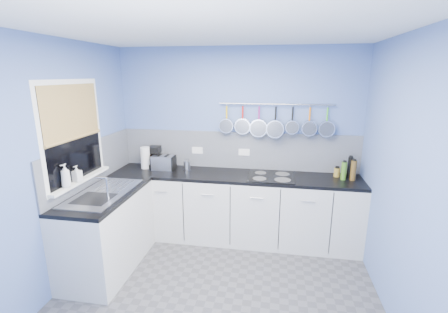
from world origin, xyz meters
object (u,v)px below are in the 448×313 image
(hob, at_px, (271,177))
(paper_towel, at_px, (145,158))
(canister, at_px, (187,165))
(soap_bottle_b, at_px, (77,174))
(toaster, at_px, (163,163))
(coffee_maker, at_px, (154,157))
(soap_bottle_a, at_px, (65,176))

(hob, bearing_deg, paper_towel, 176.44)
(paper_towel, distance_m, canister, 0.58)
(soap_bottle_b, xyz_separation_m, paper_towel, (0.30, 1.05, -0.09))
(toaster, bearing_deg, coffee_maker, 151.33)
(coffee_maker, bearing_deg, hob, -9.43)
(soap_bottle_a, relative_size, soap_bottle_b, 1.39)
(soap_bottle_a, height_order, coffee_maker, soap_bottle_a)
(paper_towel, height_order, canister, paper_towel)
(canister, height_order, hob, canister)
(soap_bottle_b, bearing_deg, toaster, 61.59)
(paper_towel, distance_m, hob, 1.72)
(canister, bearing_deg, hob, -6.71)
(soap_bottle_b, distance_m, toaster, 1.19)
(paper_towel, bearing_deg, hob, -3.56)
(soap_bottle_a, distance_m, canister, 1.55)
(soap_bottle_b, distance_m, paper_towel, 1.10)
(coffee_maker, distance_m, canister, 0.48)
(paper_towel, relative_size, toaster, 0.99)
(paper_towel, xyz_separation_m, toaster, (0.26, -0.01, -0.05))
(soap_bottle_a, height_order, toaster, soap_bottle_a)
(soap_bottle_b, height_order, toaster, soap_bottle_b)
(paper_towel, height_order, coffee_maker, paper_towel)
(coffee_maker, relative_size, toaster, 0.99)
(soap_bottle_a, bearing_deg, canister, 55.21)
(canister, bearing_deg, soap_bottle_b, -128.96)
(soap_bottle_b, bearing_deg, paper_towel, 74.03)
(soap_bottle_a, xyz_separation_m, canister, (0.88, 1.26, -0.21))
(toaster, relative_size, canister, 2.45)
(soap_bottle_a, relative_size, coffee_maker, 0.82)
(coffee_maker, height_order, hob, coffee_maker)
(soap_bottle_b, height_order, hob, soap_bottle_b)
(soap_bottle_b, relative_size, toaster, 0.58)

